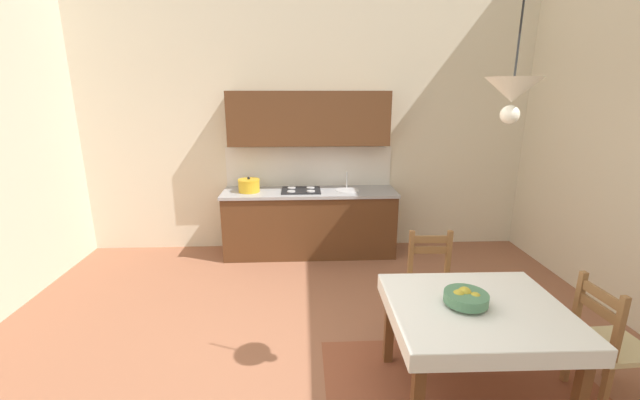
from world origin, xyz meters
The scene contains 8 objects.
ground_plane centered at (0.00, 0.00, -0.05)m, with size 6.71×6.28×0.10m, color #935B42.
wall_back centered at (0.00, 2.90, 2.10)m, with size 6.71×0.12×4.21m, color beige.
kitchen_cabinetry centered at (0.02, 2.57, 0.86)m, with size 2.33×0.63×2.20m.
dining_table centered at (1.13, -0.25, 0.62)m, with size 1.22×1.05×0.75m.
dining_chair_kitchen_side centered at (1.12, 0.65, 0.44)m, with size 0.44×0.44×0.93m.
dining_chair_window_side centered at (2.10, -0.30, 0.44)m, with size 0.44×0.44×0.93m.
fruit_bowl centered at (1.04, -0.25, 0.81)m, with size 0.30×0.30×0.12m.
pendant_lamp centered at (1.13, -0.35, 2.19)m, with size 0.32×0.32×0.81m.
Camera 1 is at (-0.08, -2.66, 2.19)m, focal length 22.27 mm.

